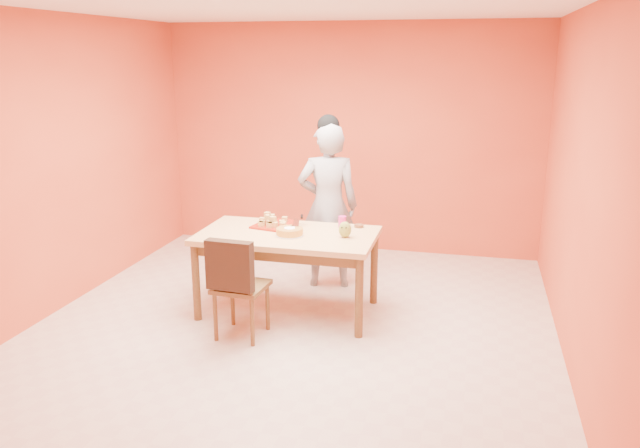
% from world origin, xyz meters
% --- Properties ---
extents(floor, '(5.00, 5.00, 0.00)m').
position_xyz_m(floor, '(0.00, 0.00, 0.00)').
color(floor, beige).
rests_on(floor, ground).
extents(ceiling, '(5.00, 5.00, 0.00)m').
position_xyz_m(ceiling, '(0.00, 0.00, 2.70)').
color(ceiling, white).
rests_on(ceiling, wall_back).
extents(wall_back, '(4.50, 0.00, 4.50)m').
position_xyz_m(wall_back, '(0.00, 2.50, 1.35)').
color(wall_back, '#D45431').
rests_on(wall_back, floor).
extents(wall_left, '(0.00, 5.00, 5.00)m').
position_xyz_m(wall_left, '(-2.25, 0.00, 1.35)').
color(wall_left, '#D45431').
rests_on(wall_left, floor).
extents(wall_right, '(0.00, 5.00, 5.00)m').
position_xyz_m(wall_right, '(2.25, 0.00, 1.35)').
color(wall_right, '#D45431').
rests_on(wall_right, floor).
extents(dining_table, '(1.60, 0.90, 0.76)m').
position_xyz_m(dining_table, '(-0.14, 0.39, 0.67)').
color(dining_table, '#E2B076').
rests_on(dining_table, floor).
extents(dining_chair, '(0.44, 0.50, 0.90)m').
position_xyz_m(dining_chair, '(-0.37, -0.22, 0.47)').
color(dining_chair, brown).
rests_on(dining_chair, floor).
extents(pastry_pile, '(0.29, 0.29, 0.10)m').
position_xyz_m(pastry_pile, '(-0.34, 0.57, 0.83)').
color(pastry_pile, '#DCB85E').
rests_on(pastry_pile, pastry_platter).
extents(person, '(0.69, 0.53, 1.68)m').
position_xyz_m(person, '(0.05, 1.16, 0.84)').
color(person, '#949497').
rests_on(person, floor).
extents(pastry_platter, '(0.39, 0.39, 0.02)m').
position_xyz_m(pastry_platter, '(-0.34, 0.57, 0.77)').
color(pastry_platter, maroon).
rests_on(pastry_platter, dining_table).
extents(red_dinner_plate, '(0.31, 0.31, 0.02)m').
position_xyz_m(red_dinner_plate, '(-0.30, 0.68, 0.77)').
color(red_dinner_plate, maroon).
rests_on(red_dinner_plate, dining_table).
extents(white_cake_plate, '(0.26, 0.26, 0.01)m').
position_xyz_m(white_cake_plate, '(-0.10, 0.32, 0.77)').
color(white_cake_plate, white).
rests_on(white_cake_plate, dining_table).
extents(sponge_cake, '(0.31, 0.31, 0.05)m').
position_xyz_m(sponge_cake, '(-0.10, 0.32, 0.80)').
color(sponge_cake, gold).
rests_on(sponge_cake, white_cake_plate).
extents(cake_server, '(0.12, 0.28, 0.01)m').
position_xyz_m(cake_server, '(-0.09, 0.50, 0.83)').
color(cake_server, silver).
rests_on(cake_server, sponge_cake).
extents(egg_ornament, '(0.14, 0.13, 0.14)m').
position_xyz_m(egg_ornament, '(0.39, 0.38, 0.83)').
color(egg_ornament, olive).
rests_on(egg_ornament, dining_table).
extents(magenta_glass, '(0.09, 0.09, 0.11)m').
position_xyz_m(magenta_glass, '(0.30, 0.70, 0.81)').
color(magenta_glass, '#DC2184').
rests_on(magenta_glass, dining_table).
extents(checker_tin, '(0.11, 0.11, 0.03)m').
position_xyz_m(checker_tin, '(0.45, 0.74, 0.77)').
color(checker_tin, '#3D1C10').
rests_on(checker_tin, dining_table).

